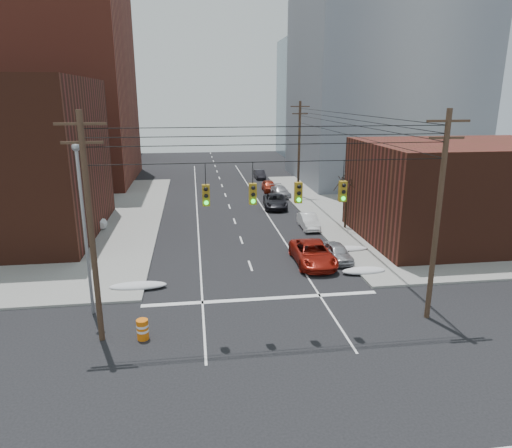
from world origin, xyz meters
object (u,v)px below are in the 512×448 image
object	(u,v)px
parked_car_f	(260,174)
lot_car_d	(53,203)
parked_car_c	(275,201)
parked_car_e	(269,186)
parked_car_b	(309,221)
construction_barrel	(143,329)
parked_car_a	(337,252)
parked_car_d	(280,192)
lot_car_a	(84,223)
red_pickup	(313,254)
lot_car_b	(72,218)

from	to	relation	value
parked_car_f	lot_car_d	world-z (taller)	lot_car_d
parked_car_c	parked_car_e	world-z (taller)	parked_car_c
lot_car_d	parked_car_f	bearing A→B (deg)	-75.56
parked_car_b	construction_barrel	bearing A→B (deg)	-124.91
parked_car_a	parked_car_e	world-z (taller)	parked_car_e
parked_car_d	parked_car_f	size ratio (longest dim) A/B	1.11
parked_car_f	parked_car_e	bearing A→B (deg)	-91.81
lot_car_a	parked_car_b	bearing A→B (deg)	-97.97
lot_car_d	construction_barrel	xyz separation A→B (m)	(11.74, -27.85, -0.28)
parked_car_f	construction_barrel	size ratio (longest dim) A/B	3.72
parked_car_f	construction_barrel	world-z (taller)	parked_car_f
parked_car_c	lot_car_a	world-z (taller)	parked_car_c
parked_car_e	lot_car_d	world-z (taller)	lot_car_d
parked_car_c	lot_car_d	distance (m)	23.12
parked_car_a	parked_car_c	size ratio (longest dim) A/B	0.72
red_pickup	parked_car_a	world-z (taller)	red_pickup
red_pickup	construction_barrel	bearing A→B (deg)	-140.21
red_pickup	parked_car_e	size ratio (longest dim) A/B	1.38
red_pickup	parked_car_c	size ratio (longest dim) A/B	1.08
parked_car_f	construction_barrel	bearing A→B (deg)	-106.45
parked_car_a	parked_car_b	world-z (taller)	parked_car_b
parked_car_b	parked_car_c	bearing A→B (deg)	102.01
parked_car_d	lot_car_a	distance (m)	23.07
lot_car_b	lot_car_a	bearing A→B (deg)	-128.25
red_pickup	lot_car_d	distance (m)	29.48
parked_car_b	parked_car_f	size ratio (longest dim) A/B	1.04
parked_car_a	parked_car_f	size ratio (longest dim) A/B	0.96
red_pickup	parked_car_a	size ratio (longest dim) A/B	1.51
parked_car_c	parked_car_d	size ratio (longest dim) A/B	1.20
parked_car_b	lot_car_a	bearing A→B (deg)	175.51
red_pickup	lot_car_a	size ratio (longest dim) A/B	1.46
parked_car_e	lot_car_b	distance (m)	24.50
lot_car_b	construction_barrel	xyz separation A→B (m)	(8.29, -21.12, -0.39)
parked_car_c	lot_car_b	world-z (taller)	lot_car_b
red_pickup	lot_car_d	xyz separation A→B (m)	(-22.69, 18.82, 0.04)
parked_car_c	parked_car_d	bearing A→B (deg)	79.28
lot_car_d	parked_car_a	bearing A→B (deg)	-146.14
parked_car_b	red_pickup	bearing A→B (deg)	-101.54
parked_car_e	construction_barrel	world-z (taller)	parked_car_e
parked_car_a	lot_car_a	size ratio (longest dim) A/B	0.97
parked_car_a	lot_car_a	bearing A→B (deg)	149.29
parked_car_c	red_pickup	bearing A→B (deg)	-85.47
parked_car_f	lot_car_a	size ratio (longest dim) A/B	1.01
lot_car_a	parked_car_c	bearing A→B (deg)	-73.67
red_pickup	lot_car_a	bearing A→B (deg)	149.37
parked_car_e	parked_car_c	bearing A→B (deg)	-93.88
lot_car_d	lot_car_a	bearing A→B (deg)	-168.93
parked_car_c	lot_car_b	size ratio (longest dim) A/B	0.92
lot_car_b	lot_car_d	world-z (taller)	lot_car_b
parked_car_b	parked_car_c	xyz separation A→B (m)	(-1.60, 8.14, 0.05)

